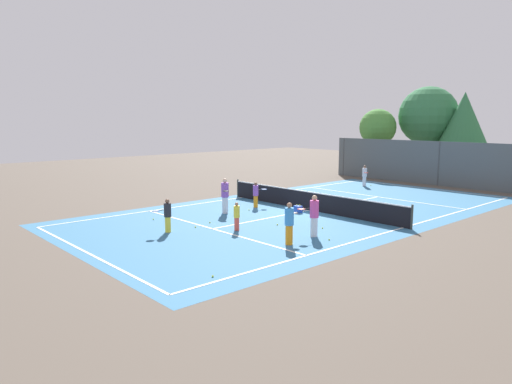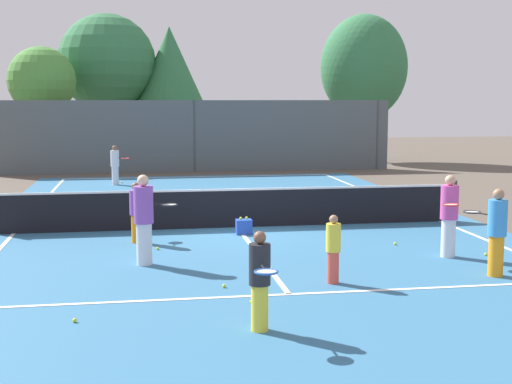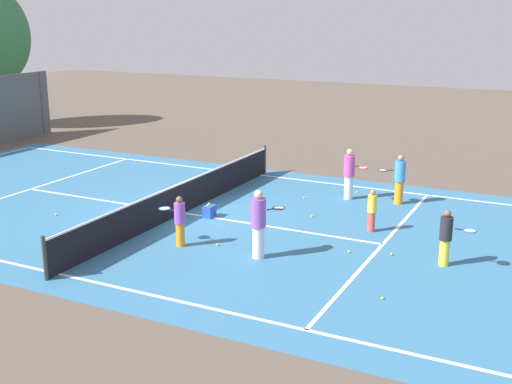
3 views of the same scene
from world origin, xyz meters
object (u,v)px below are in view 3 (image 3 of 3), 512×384
player_1 (399,179)px  player_2 (349,173)px  tennis_ball_1 (312,216)px  tennis_ball_7 (383,298)px  player_5 (446,237)px  tennis_ball_9 (157,196)px  player_3 (372,210)px  tennis_ball_4 (56,214)px  tennis_ball_5 (357,192)px  tennis_ball_12 (218,245)px  tennis_ball_11 (304,198)px  tennis_ball_3 (391,254)px  tennis_ball_10 (349,252)px  player_4 (259,223)px  player_6 (179,220)px  ball_crate (209,211)px  tennis_ball_6 (70,257)px

player_1 → player_2: (-0.18, 1.64, 0.04)m
tennis_ball_1 → tennis_ball_7: 6.01m
player_1 → player_5: bearing=-153.5°
player_2 → tennis_ball_9: bearing=114.5°
player_1 → player_3: 3.12m
tennis_ball_4 → tennis_ball_5: (6.65, -7.53, 0.00)m
tennis_ball_12 → tennis_ball_11: bearing=-3.8°
player_2 → tennis_ball_3: size_ratio=25.99×
tennis_ball_9 → tennis_ball_10: same height
player_4 → tennis_ball_10: (1.34, -1.97, -0.89)m
tennis_ball_9 → tennis_ball_12: bearing=-127.6°
tennis_ball_3 → tennis_ball_11: (3.91, 4.04, 0.00)m
player_6 → tennis_ball_9: (3.70, 3.31, -0.69)m
player_4 → player_5: (1.57, -4.37, -0.18)m
player_2 → player_1: bearing=-83.6°
player_4 → tennis_ball_3: (1.67, -3.01, -0.89)m
tennis_ball_11 → player_2: bearing=-64.3°
player_3 → ball_crate: player_3 is taller
tennis_ball_5 → player_2: bearing=178.3°
player_5 → tennis_ball_9: size_ratio=21.79×
tennis_ball_9 → tennis_ball_12: same height
tennis_ball_4 → tennis_ball_9: (3.12, -1.61, 0.00)m
player_6 → tennis_ball_1: bearing=-29.8°
player_6 → player_1: bearing=-32.8°
tennis_ball_4 → tennis_ball_12: 5.82m
tennis_ball_3 → tennis_ball_9: (1.87, 8.60, 0.00)m
player_4 → tennis_ball_1: bearing=0.4°
tennis_ball_6 → tennis_ball_1: bearing=-35.6°
player_2 → player_3: player_2 is taller
player_2 → player_3: bearing=-150.4°
player_4 → tennis_ball_11: (5.58, 1.03, -0.89)m
player_2 → tennis_ball_11: size_ratio=25.99×
tennis_ball_5 → tennis_ball_10: 5.95m
player_3 → ball_crate: size_ratio=2.90×
player_2 → ball_crate: 5.02m
player_5 → tennis_ball_5: (5.49, 4.03, -0.71)m
tennis_ball_1 → tennis_ball_7: (-4.83, -3.57, 0.00)m
player_4 → tennis_ball_9: 6.67m
tennis_ball_11 → tennis_ball_12: (-5.29, 0.35, 0.00)m
player_5 → player_6: player_5 is taller
player_5 → tennis_ball_1: (2.20, 4.39, -0.71)m
tennis_ball_7 → tennis_ball_11: size_ratio=1.00×
player_6 → tennis_ball_7: size_ratio=21.00×
tennis_ball_3 → tennis_ball_11: size_ratio=1.00×
tennis_ball_3 → tennis_ball_9: size_ratio=1.00×
player_5 → tennis_ball_6: bearing=113.5°
tennis_ball_7 → tennis_ball_11: bearing=34.6°
tennis_ball_5 → ball_crate: bearing=145.4°
tennis_ball_4 → tennis_ball_12: (-0.13, -5.82, 0.00)m
tennis_ball_5 → tennis_ball_10: same height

